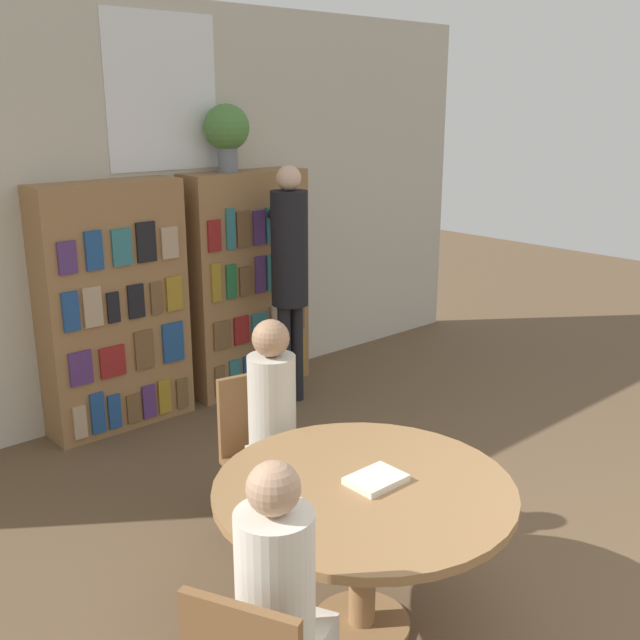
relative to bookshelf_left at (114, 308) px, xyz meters
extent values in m
cube|color=beige|center=(0.58, 0.19, 0.62)|extent=(6.40, 0.06, 3.00)
cube|color=white|center=(0.58, 0.16, 1.47)|extent=(0.90, 0.01, 1.10)
cube|color=olive|center=(0.00, 0.00, 0.00)|extent=(1.04, 0.32, 1.77)
cube|color=tan|center=(-0.40, -0.17, -0.70)|extent=(0.09, 0.02, 0.23)
cube|color=navy|center=(-0.27, -0.17, -0.67)|extent=(0.10, 0.02, 0.29)
cube|color=navy|center=(-0.14, -0.17, -0.70)|extent=(0.09, 0.02, 0.25)
cube|color=brown|center=(0.01, -0.17, -0.71)|extent=(0.10, 0.02, 0.21)
cube|color=#4C2D6B|center=(0.13, -0.17, -0.70)|extent=(0.10, 0.02, 0.25)
cube|color=olive|center=(0.26, -0.17, -0.69)|extent=(0.10, 0.02, 0.26)
cube|color=brown|center=(0.41, -0.17, -0.71)|extent=(0.09, 0.02, 0.23)
cube|color=#4C2D6B|center=(-0.36, -0.17, -0.32)|extent=(0.16, 0.02, 0.23)
cube|color=maroon|center=(-0.13, -0.17, -0.33)|extent=(0.19, 0.02, 0.22)
cube|color=brown|center=(0.12, -0.17, -0.30)|extent=(0.14, 0.02, 0.28)
cube|color=navy|center=(0.36, -0.17, -0.29)|extent=(0.17, 0.02, 0.29)
cube|color=navy|center=(-0.39, -0.17, 0.08)|extent=(0.11, 0.02, 0.27)
cube|color=tan|center=(-0.24, -0.17, 0.09)|extent=(0.13, 0.02, 0.27)
cube|color=black|center=(-0.09, -0.17, 0.05)|extent=(0.09, 0.02, 0.21)
cube|color=black|center=(0.09, -0.17, 0.07)|extent=(0.12, 0.02, 0.24)
cube|color=brown|center=(0.24, -0.17, 0.06)|extent=(0.09, 0.02, 0.23)
cube|color=olive|center=(0.39, -0.17, 0.07)|extent=(0.13, 0.02, 0.25)
cube|color=#4C2D6B|center=(-0.38, -0.17, 0.44)|extent=(0.12, 0.02, 0.21)
cube|color=navy|center=(-0.19, -0.17, 0.46)|extent=(0.12, 0.02, 0.26)
cube|color=#2D707A|center=(0.01, -0.17, 0.46)|extent=(0.14, 0.02, 0.25)
cube|color=black|center=(0.19, -0.17, 0.47)|extent=(0.14, 0.02, 0.28)
cube|color=tan|center=(0.38, -0.17, 0.45)|extent=(0.13, 0.02, 0.22)
cube|color=olive|center=(1.16, 0.00, 0.00)|extent=(1.04, 0.32, 1.77)
cube|color=brown|center=(0.75, -0.17, -0.70)|extent=(0.09, 0.02, 0.25)
cube|color=#2D707A|center=(0.90, -0.17, -0.69)|extent=(0.10, 0.02, 0.27)
cube|color=navy|center=(1.03, -0.17, -0.69)|extent=(0.09, 0.02, 0.27)
cube|color=black|center=(1.16, -0.17, -0.67)|extent=(0.11, 0.02, 0.30)
cube|color=tan|center=(1.29, -0.17, -0.69)|extent=(0.09, 0.02, 0.26)
cube|color=maroon|center=(1.42, -0.17, -0.69)|extent=(0.11, 0.02, 0.26)
cube|color=olive|center=(1.57, -0.17, -0.67)|extent=(0.11, 0.02, 0.30)
cube|color=brown|center=(0.79, -0.17, -0.33)|extent=(0.15, 0.02, 0.22)
cube|color=maroon|center=(0.97, -0.17, -0.32)|extent=(0.14, 0.02, 0.22)
cube|color=#2D707A|center=(1.15, -0.17, -0.33)|extent=(0.15, 0.02, 0.22)
cube|color=tan|center=(1.36, -0.17, -0.31)|extent=(0.16, 0.02, 0.25)
cube|color=brown|center=(1.55, -0.17, -0.31)|extent=(0.15, 0.02, 0.26)
cube|color=olive|center=(0.76, -0.17, 0.10)|extent=(0.08, 0.02, 0.30)
cube|color=#236638|center=(0.89, -0.17, 0.08)|extent=(0.09, 0.02, 0.27)
cube|color=brown|center=(1.02, -0.17, 0.06)|extent=(0.10, 0.02, 0.23)
cube|color=#4C2D6B|center=(1.17, -0.17, 0.09)|extent=(0.09, 0.02, 0.29)
cube|color=#2D707A|center=(1.30, -0.17, 0.09)|extent=(0.12, 0.02, 0.29)
cube|color=maroon|center=(1.44, -0.17, 0.06)|extent=(0.11, 0.02, 0.22)
cube|color=navy|center=(1.57, -0.17, 0.07)|extent=(0.12, 0.02, 0.24)
cube|color=maroon|center=(0.76, -0.17, 0.45)|extent=(0.11, 0.02, 0.24)
cube|color=#2D707A|center=(0.90, -0.17, 0.49)|extent=(0.08, 0.02, 0.31)
cube|color=brown|center=(1.02, -0.17, 0.47)|extent=(0.12, 0.02, 0.28)
cube|color=#4C2D6B|center=(1.17, -0.17, 0.47)|extent=(0.11, 0.02, 0.27)
cube|color=#2D707A|center=(1.30, -0.17, 0.47)|extent=(0.11, 0.02, 0.28)
cube|color=navy|center=(1.44, -0.17, 0.46)|extent=(0.10, 0.02, 0.25)
cube|color=maroon|center=(1.57, -0.17, 0.46)|extent=(0.11, 0.02, 0.26)
cylinder|color=slate|center=(1.02, 0.00, 0.99)|extent=(0.15, 0.15, 0.19)
sphere|color=#4C7F3D|center=(1.02, 0.00, 1.22)|extent=(0.34, 0.34, 0.34)
cylinder|color=olive|center=(-0.26, -2.76, -0.87)|extent=(0.44, 0.44, 0.03)
cylinder|color=olive|center=(-0.26, -2.76, -0.53)|extent=(0.12, 0.12, 0.64)
cylinder|color=olive|center=(-0.26, -2.76, -0.19)|extent=(1.30, 1.30, 0.04)
cube|color=brown|center=(-0.09, -1.87, -0.48)|extent=(0.47, 0.47, 0.04)
cube|color=brown|center=(-0.06, -1.69, -0.23)|extent=(0.40, 0.11, 0.45)
cylinder|color=brown|center=(0.04, -2.07, -0.69)|extent=(0.04, 0.04, 0.38)
cylinder|color=brown|center=(-0.29, -2.01, -0.69)|extent=(0.04, 0.04, 0.38)
cylinder|color=brown|center=(0.11, -1.73, -0.69)|extent=(0.04, 0.04, 0.38)
cylinder|color=brown|center=(-0.23, -1.67, -0.69)|extent=(0.04, 0.04, 0.38)
cube|color=beige|center=(-0.12, -2.01, -0.40)|extent=(0.31, 0.36, 0.12)
cylinder|color=beige|center=(-0.10, -1.93, -0.09)|extent=(0.25, 0.25, 0.50)
sphere|color=#A37A5B|center=(-0.10, -1.93, 0.26)|extent=(0.19, 0.19, 0.19)
cylinder|color=beige|center=(-0.07, -2.13, -0.67)|extent=(0.10, 0.10, 0.42)
cylinder|color=beige|center=(-0.21, -2.10, -0.67)|extent=(0.10, 0.10, 0.42)
cylinder|color=silver|center=(-1.03, -3.13, -0.09)|extent=(0.26, 0.26, 0.50)
sphere|color=tan|center=(-1.03, -3.13, 0.25)|extent=(0.18, 0.18, 0.18)
cylinder|color=black|center=(1.13, -0.51, -0.48)|extent=(0.10, 0.10, 0.80)
cylinder|color=black|center=(1.26, -0.51, -0.48)|extent=(0.10, 0.10, 0.80)
cylinder|color=black|center=(1.19, -0.51, 0.35)|extent=(0.28, 0.28, 0.86)
sphere|color=#DBB293|center=(1.19, -0.51, 0.87)|extent=(0.19, 0.19, 0.19)
cylinder|color=black|center=(1.28, -0.25, 0.56)|extent=(0.07, 0.30, 0.07)
cube|color=silver|center=(-0.21, -2.78, -0.15)|extent=(0.24, 0.18, 0.03)
camera|label=1|loc=(-2.31, -4.78, 1.40)|focal=42.00mm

